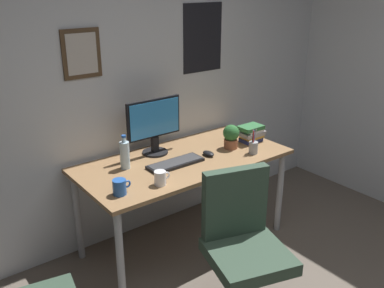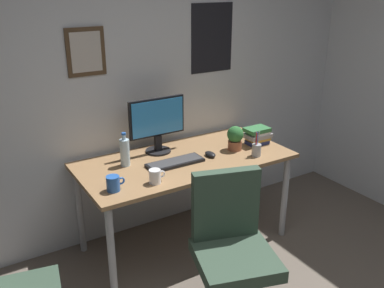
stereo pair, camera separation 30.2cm
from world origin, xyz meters
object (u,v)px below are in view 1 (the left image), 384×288
at_px(computer_mouse, 208,154).
at_px(coffee_mug_far, 160,178).
at_px(monitor, 154,124).
at_px(pen_cup, 253,147).
at_px(book_stack_left, 251,133).
at_px(potted_plant, 231,136).
at_px(keyboard, 176,163).
at_px(office_chair, 243,240).
at_px(coffee_mug_near, 120,187).
at_px(water_bottle, 125,155).

relative_size(computer_mouse, coffee_mug_far, 0.94).
height_order(monitor, pen_cup, monitor).
distance_m(pen_cup, book_stack_left, 0.26).
bearing_deg(potted_plant, computer_mouse, -176.44).
bearing_deg(keyboard, office_chair, -93.56).
relative_size(keyboard, pen_cup, 2.15).
height_order(coffee_mug_near, pen_cup, pen_cup).
xyz_separation_m(keyboard, book_stack_left, (0.78, 0.01, 0.06)).
distance_m(computer_mouse, water_bottle, 0.65).
bearing_deg(monitor, coffee_mug_near, -141.09).
relative_size(keyboard, computer_mouse, 3.91).
xyz_separation_m(potted_plant, pen_cup, (0.06, -0.19, -0.05)).
height_order(monitor, water_bottle, monitor).
distance_m(monitor, water_bottle, 0.37).
relative_size(keyboard, coffee_mug_near, 3.46).
bearing_deg(keyboard, water_bottle, 151.95).
xyz_separation_m(monitor, computer_mouse, (0.30, -0.30, -0.22)).
bearing_deg(monitor, pen_cup, -38.02).
bearing_deg(book_stack_left, monitor, 160.38).
bearing_deg(monitor, keyboard, -90.86).
height_order(keyboard, water_bottle, water_bottle).
bearing_deg(coffee_mug_near, potted_plant, 8.41).
distance_m(keyboard, book_stack_left, 0.78).
xyz_separation_m(water_bottle, book_stack_left, (1.10, -0.16, -0.03)).
relative_size(coffee_mug_near, coffee_mug_far, 1.07).
distance_m(office_chair, coffee_mug_far, 0.66).
height_order(monitor, book_stack_left, monitor).
height_order(keyboard, coffee_mug_near, coffee_mug_near).
relative_size(monitor, coffee_mug_far, 3.94).
distance_m(water_bottle, coffee_mug_far, 0.38).
bearing_deg(monitor, computer_mouse, -45.04).
xyz_separation_m(coffee_mug_near, coffee_mug_far, (0.28, -0.04, -0.00)).
relative_size(monitor, book_stack_left, 2.15).
xyz_separation_m(keyboard, computer_mouse, (0.30, -0.01, 0.01)).
bearing_deg(coffee_mug_near, office_chair, -50.85).
bearing_deg(computer_mouse, monitor, 134.96).
xyz_separation_m(keyboard, potted_plant, (0.54, 0.00, 0.09)).
bearing_deg(coffee_mug_far, computer_mouse, 18.36).
distance_m(computer_mouse, pen_cup, 0.36).
relative_size(keyboard, potted_plant, 2.21).
distance_m(monitor, coffee_mug_near, 0.73).
bearing_deg(pen_cup, book_stack_left, 48.95).
bearing_deg(monitor, water_bottle, -160.96).
relative_size(computer_mouse, book_stack_left, 0.51).
xyz_separation_m(coffee_mug_far, potted_plant, (0.81, 0.20, 0.06)).
relative_size(coffee_mug_far, pen_cup, 0.58).
bearing_deg(book_stack_left, pen_cup, -131.05).
xyz_separation_m(computer_mouse, coffee_mug_far, (-0.57, -0.19, 0.03)).
bearing_deg(office_chair, water_bottle, 106.18).
bearing_deg(office_chair, pen_cup, 41.43).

